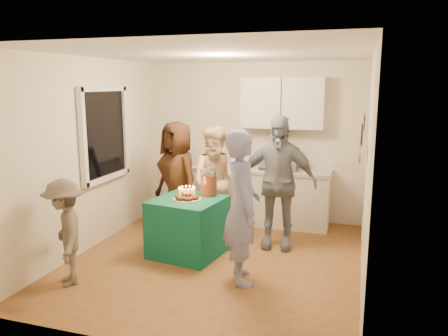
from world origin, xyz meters
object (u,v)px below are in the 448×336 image
(microwave, at_px, (279,159))
(woman_back_left, at_px, (177,179))
(child_near_left, at_px, (65,232))
(woman_back_right, at_px, (277,182))
(party_table, at_px, (188,227))
(man_birthday, at_px, (242,207))
(woman_back_center, at_px, (217,183))
(counter, at_px, (260,197))
(punch_jar, at_px, (209,183))

(microwave, relative_size, woman_back_left, 0.35)
(child_near_left, bearing_deg, woman_back_right, 90.51)
(party_table, relative_size, man_birthday, 0.48)
(microwave, height_order, woman_back_center, woman_back_center)
(party_table, relative_size, woman_back_center, 0.51)
(counter, relative_size, woman_back_left, 1.29)
(man_birthday, height_order, child_near_left, man_birthday)
(man_birthday, xyz_separation_m, woman_back_center, (-0.71, 1.27, -0.05))
(microwave, bearing_deg, punch_jar, -117.27)
(counter, relative_size, woman_back_right, 1.19)
(woman_back_left, xyz_separation_m, woman_back_center, (0.63, 0.02, -0.03))
(punch_jar, bearing_deg, woman_back_left, 145.36)
(woman_back_center, height_order, child_near_left, woman_back_center)
(party_table, bearing_deg, counter, 69.10)
(woman_back_center, relative_size, woman_back_right, 0.90)
(woman_back_left, bearing_deg, counter, 71.58)
(woman_back_left, relative_size, child_near_left, 1.40)
(microwave, xyz_separation_m, party_table, (-0.91, -1.61, -0.69))
(man_birthday, bearing_deg, counter, -17.67)
(woman_back_center, bearing_deg, counter, 50.32)
(man_birthday, relative_size, child_near_left, 1.45)
(child_near_left, bearing_deg, woman_back_left, 122.96)
(man_birthday, bearing_deg, woman_back_left, 22.00)
(microwave, height_order, woman_back_right, woman_back_right)
(counter, bearing_deg, woman_back_left, -139.52)
(man_birthday, relative_size, woman_back_center, 1.06)
(microwave, height_order, party_table, microwave)
(woman_back_right, bearing_deg, counter, 111.47)
(woman_back_right, bearing_deg, man_birthday, -101.37)
(counter, distance_m, microwave, 0.71)
(punch_jar, bearing_deg, microwave, 62.85)
(counter, bearing_deg, child_near_left, -119.30)
(punch_jar, height_order, child_near_left, child_near_left)
(counter, height_order, punch_jar, punch_jar)
(man_birthday, height_order, woman_back_right, woman_back_right)
(woman_back_right, bearing_deg, child_near_left, -140.59)
(counter, height_order, party_table, counter)
(woman_back_right, bearing_deg, woman_back_center, 171.00)
(microwave, bearing_deg, man_birthday, -90.64)
(woman_back_left, bearing_deg, party_table, -26.08)
(microwave, height_order, punch_jar, microwave)
(microwave, distance_m, woman_back_right, 1.02)
(microwave, xyz_separation_m, child_near_left, (-1.89, -2.85, -0.47))
(woman_back_left, bearing_deg, punch_jar, -3.53)
(counter, xyz_separation_m, party_table, (-0.62, -1.61, -0.05))
(woman_back_left, bearing_deg, woman_back_right, 28.05)
(party_table, bearing_deg, punch_jar, 50.19)
(woman_back_left, bearing_deg, microwave, 64.97)
(woman_back_right, xyz_separation_m, child_near_left, (-2.05, -1.86, -0.31))
(counter, relative_size, punch_jar, 6.47)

